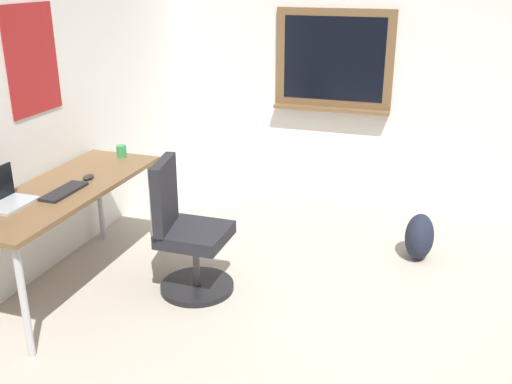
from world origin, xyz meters
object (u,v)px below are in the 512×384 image
(office_chair, at_px, (186,236))
(computer_mouse, at_px, (88,177))
(keyboard, at_px, (64,191))
(coffee_mug, at_px, (122,151))
(backpack, at_px, (419,237))
(laptop, at_px, (4,197))
(desk, at_px, (63,197))

(office_chair, relative_size, computer_mouse, 9.13)
(keyboard, relative_size, coffee_mug, 4.02)
(computer_mouse, relative_size, coffee_mug, 1.13)
(office_chair, bearing_deg, backpack, -56.40)
(keyboard, xyz_separation_m, backpack, (1.32, -2.23, -0.58))
(computer_mouse, bearing_deg, laptop, 158.87)
(computer_mouse, relative_size, backpack, 0.29)
(laptop, relative_size, keyboard, 0.84)
(keyboard, relative_size, computer_mouse, 3.56)
(desk, xyz_separation_m, computer_mouse, (0.20, -0.08, 0.09))
(office_chair, height_order, laptop, laptop)
(desk, distance_m, office_chair, 0.87)
(desk, xyz_separation_m, coffee_mug, (0.73, -0.03, 0.12))
(desk, relative_size, computer_mouse, 16.05)
(coffee_mug, bearing_deg, backpack, -77.66)
(laptop, xyz_separation_m, coffee_mug, (1.11, -0.17, -0.01))
(coffee_mug, xyz_separation_m, backpack, (0.50, -2.28, -0.62))
(office_chair, distance_m, backpack, 1.83)
(backpack, bearing_deg, laptop, 123.30)
(computer_mouse, distance_m, backpack, 2.53)
(laptop, distance_m, backpack, 3.00)
(desk, xyz_separation_m, keyboard, (-0.08, -0.08, 0.08))
(laptop, relative_size, backpack, 0.85)
(keyboard, bearing_deg, computer_mouse, -0.00)
(keyboard, height_order, computer_mouse, computer_mouse)
(laptop, bearing_deg, office_chair, -57.20)
(keyboard, bearing_deg, laptop, 142.88)
(coffee_mug, distance_m, backpack, 2.41)
(desk, distance_m, laptop, 0.42)
(office_chair, bearing_deg, laptop, 122.80)
(laptop, distance_m, keyboard, 0.37)
(keyboard, bearing_deg, coffee_mug, 3.50)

